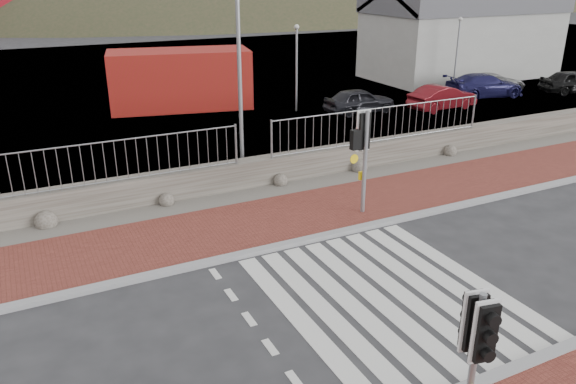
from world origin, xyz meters
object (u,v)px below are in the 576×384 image
traffic_signal_near (477,339)px  car_e (575,82)px  car_b (442,97)px  streetlight (243,50)px  shipping_container (180,79)px  car_d (492,83)px  car_a (359,101)px  car_c (484,86)px  traffic_signal_far (365,141)px

traffic_signal_near → car_e: (23.38, 16.52, -1.19)m
car_b → streetlight: bearing=107.0°
shipping_container → car_d: (16.85, -4.14, -0.88)m
car_b → car_e: 9.32m
traffic_signal_near → car_e: bearing=46.2°
shipping_container → car_d: shipping_container is taller
car_a → car_b: (4.10, -1.21, 0.00)m
car_c → car_e: bearing=-97.5°
traffic_signal_far → shipping_container: (-0.69, 15.30, -0.75)m
traffic_signal_near → car_c: 25.50m
traffic_signal_far → car_c: size_ratio=0.68×
shipping_container → streetlight: bearing=-83.7°
streetlight → car_c: streetlight is taller
car_c → car_e: size_ratio=1.16×
traffic_signal_near → car_e: 28.65m
car_c → car_e: 5.54m
traffic_signal_far → streetlight: 5.02m
traffic_signal_far → shipping_container: bearing=-91.2°
car_b → car_d: car_b is taller
streetlight → car_c: bearing=23.7°
car_b → car_c: car_c is taller
streetlight → car_e: bearing=15.4°
car_d → car_a: bearing=99.0°
streetlight → car_d: (17.93, 6.91, -3.66)m
streetlight → car_e: (21.86, 4.63, -3.56)m
shipping_container → car_c: bearing=-5.9°
streetlight → car_b: streetlight is taller
car_a → traffic_signal_near: bearing=152.0°
car_a → car_d: (9.47, 0.83, -0.06)m
car_a → car_e: car_e is taller
streetlight → car_b: 13.93m
traffic_signal_far → car_d: 19.70m
streetlight → shipping_container: size_ratio=1.09×
car_d → car_e: bearing=-116.0°
traffic_signal_near → traffic_signal_far: bearing=77.7°
car_c → car_e: car_e is taller
streetlight → traffic_signal_near: bearing=-93.8°
streetlight → car_a: bearing=39.2°
shipping_container → traffic_signal_near: bearing=-84.5°
car_d → traffic_signal_near: bearing=138.1°
streetlight → car_c: size_ratio=1.70×
shipping_container → car_e: shipping_container is taller
traffic_signal_far → car_e: 22.02m
shipping_container → car_d: bearing=-1.9°
traffic_signal_far → streetlight: (-1.77, 4.24, 2.02)m
shipping_container → car_a: shipping_container is taller
car_b → car_d: size_ratio=0.93×
car_c → shipping_container: bearing=80.0°
shipping_container → traffic_signal_far: bearing=-75.5°
traffic_signal_near → streetlight: bearing=93.6°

